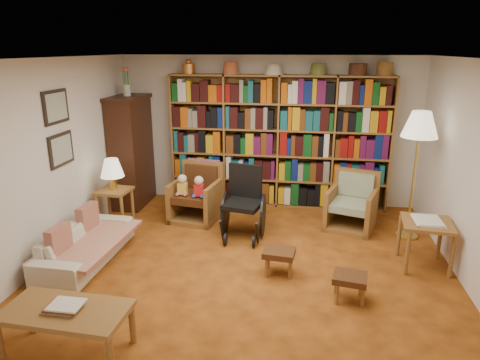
% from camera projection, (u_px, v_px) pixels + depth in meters
% --- Properties ---
extents(floor, '(5.00, 5.00, 0.00)m').
position_uv_depth(floor, '(247.00, 268.00, 5.29)').
color(floor, '#A75819').
rests_on(floor, ground).
extents(ceiling, '(5.00, 5.00, 0.00)m').
position_uv_depth(ceiling, '(248.00, 59.00, 4.55)').
color(ceiling, silver).
rests_on(ceiling, wall_back).
extents(wall_back, '(5.00, 0.00, 5.00)m').
position_uv_depth(wall_back, '(267.00, 131.00, 7.28)').
color(wall_back, silver).
rests_on(wall_back, floor).
extents(wall_front, '(5.00, 0.00, 5.00)m').
position_uv_depth(wall_front, '(191.00, 285.00, 2.56)').
color(wall_front, silver).
rests_on(wall_front, floor).
extents(wall_left, '(0.00, 5.00, 5.00)m').
position_uv_depth(wall_left, '(47.00, 163.00, 5.28)').
color(wall_left, silver).
rests_on(wall_left, floor).
extents(wall_right, '(0.00, 5.00, 5.00)m').
position_uv_depth(wall_right, '(480.00, 181.00, 4.55)').
color(wall_right, silver).
rests_on(wall_right, floor).
extents(bookshelf, '(3.60, 0.30, 2.42)m').
position_uv_depth(bookshelf, '(278.00, 138.00, 7.11)').
color(bookshelf, olive).
rests_on(bookshelf, floor).
extents(curio_cabinet, '(0.50, 0.95, 2.40)m').
position_uv_depth(curio_cabinet, '(131.00, 150.00, 7.22)').
color(curio_cabinet, '#3B1E10').
rests_on(curio_cabinet, floor).
extents(framed_pictures, '(0.03, 0.52, 0.97)m').
position_uv_depth(framed_pictures, '(59.00, 128.00, 5.45)').
color(framed_pictures, black).
rests_on(framed_pictures, wall_left).
extents(sofa, '(1.59, 0.64, 0.46)m').
position_uv_depth(sofa, '(86.00, 244.00, 5.41)').
color(sofa, beige).
rests_on(sofa, floor).
extents(sofa_throw, '(0.86, 1.52, 0.04)m').
position_uv_depth(sofa_throw, '(89.00, 239.00, 5.38)').
color(sofa_throw, beige).
rests_on(sofa_throw, sofa).
extents(cushion_left, '(0.15, 0.38, 0.37)m').
position_uv_depth(cushion_left, '(88.00, 217.00, 5.69)').
color(cushion_left, maroon).
rests_on(cushion_left, sofa).
extents(cushion_right, '(0.15, 0.37, 0.36)m').
position_uv_depth(cushion_right, '(59.00, 239.00, 5.03)').
color(cushion_right, maroon).
rests_on(cushion_right, sofa).
extents(side_table_lamp, '(0.49, 0.49, 0.59)m').
position_uv_depth(side_table_lamp, '(115.00, 198.00, 6.42)').
color(side_table_lamp, olive).
rests_on(side_table_lamp, floor).
extents(table_lamp, '(0.35, 0.35, 0.47)m').
position_uv_depth(table_lamp, '(112.00, 169.00, 6.28)').
color(table_lamp, gold).
rests_on(table_lamp, side_table_lamp).
extents(armchair_leather, '(0.81, 0.84, 0.89)m').
position_uv_depth(armchair_leather, '(197.00, 195.00, 6.79)').
color(armchair_leather, olive).
rests_on(armchair_leather, floor).
extents(armchair_sage, '(0.88, 0.89, 0.84)m').
position_uv_depth(armchair_sage, '(350.00, 206.00, 6.47)').
color(armchair_sage, olive).
rests_on(armchair_sage, floor).
extents(wheelchair, '(0.59, 0.81, 1.02)m').
position_uv_depth(wheelchair, '(244.00, 204.00, 6.12)').
color(wheelchair, black).
rests_on(wheelchair, floor).
extents(floor_lamp, '(0.48, 0.48, 1.81)m').
position_uv_depth(floor_lamp, '(420.00, 130.00, 5.71)').
color(floor_lamp, gold).
rests_on(floor_lamp, floor).
extents(side_table_papers, '(0.63, 0.63, 0.63)m').
position_uv_depth(side_table_papers, '(427.00, 229.00, 5.19)').
color(side_table_papers, olive).
rests_on(side_table_papers, floor).
extents(footstool_a, '(0.40, 0.35, 0.31)m').
position_uv_depth(footstool_a, '(279.00, 254.00, 5.09)').
color(footstool_a, '#532D16').
rests_on(footstool_a, floor).
extents(footstool_b, '(0.40, 0.35, 0.30)m').
position_uv_depth(footstool_b, '(350.00, 280.00, 4.56)').
color(footstool_b, '#532D16').
rests_on(footstool_b, floor).
extents(coffee_table, '(1.11, 0.59, 0.51)m').
position_uv_depth(coffee_table, '(66.00, 315.00, 3.70)').
color(coffee_table, olive).
rests_on(coffee_table, floor).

